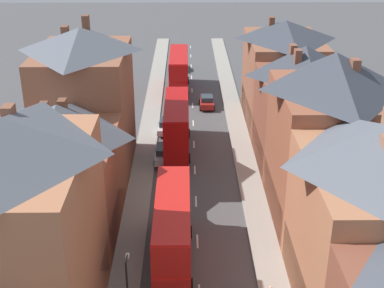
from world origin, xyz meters
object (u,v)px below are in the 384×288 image
double_decker_bus_far_approaching (179,71)px  car_parked_right_b (180,65)px  car_far_grey (207,101)px  car_parked_left_a (166,125)px  double_decker_bus_lead (173,231)px  double_decker_bus_mid_street (177,125)px  car_near_silver (164,153)px

double_decker_bus_far_approaching → car_parked_right_b: bearing=89.9°
double_decker_bus_far_approaching → car_far_grey: size_ratio=2.83×
double_decker_bus_far_approaching → car_far_grey: (3.61, -6.41, -2.01)m
car_parked_left_a → car_parked_right_b: bearing=86.9°
double_decker_bus_lead → double_decker_bus_mid_street: size_ratio=1.00×
double_decker_bus_far_approaching → car_near_silver: double_decker_bus_far_approaching is taller
car_parked_left_a → car_parked_right_b: (1.30, 24.38, 0.01)m
double_decker_bus_far_approaching → car_parked_right_b: size_ratio=2.68×
double_decker_bus_mid_street → car_parked_left_a: (-1.29, 4.95, -2.02)m
car_far_grey → car_parked_right_b: size_ratio=0.95×
car_near_silver → car_far_grey: (4.90, 15.00, 0.00)m
double_decker_bus_mid_street → car_near_silver: bearing=-119.3°
double_decker_bus_far_approaching → car_far_grey: bearing=-60.6°
double_decker_bus_mid_street → double_decker_bus_far_approaching: bearing=90.0°
double_decker_bus_lead → car_parked_right_b: bearing=90.0°
double_decker_bus_far_approaching → car_near_silver: 21.54m
car_near_silver → car_parked_right_b: (1.30, 31.63, -0.00)m
double_decker_bus_lead → car_far_grey: 32.32m
car_near_silver → car_parked_right_b: 31.66m
double_decker_bus_far_approaching → car_parked_left_a: bearing=-95.2°
double_decker_bus_mid_street → double_decker_bus_far_approaching: same height
car_near_silver → double_decker_bus_lead: bearing=-85.7°
double_decker_bus_lead → car_near_silver: (-1.29, 17.06, -2.01)m
double_decker_bus_far_approaching → car_far_grey: 7.62m
double_decker_bus_far_approaching → car_parked_right_b: double_decker_bus_far_approaching is taller
double_decker_bus_far_approaching → double_decker_bus_mid_street: bearing=-90.0°
car_parked_left_a → double_decker_bus_mid_street: bearing=-75.4°
double_decker_bus_lead → car_parked_left_a: size_ratio=2.49×
double_decker_bus_mid_street → car_near_silver: size_ratio=2.39×
car_near_silver → car_far_grey: car_far_grey is taller
double_decker_bus_far_approaching → car_near_silver: (-1.29, -21.41, -2.01)m
double_decker_bus_far_approaching → car_parked_right_b: 10.42m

